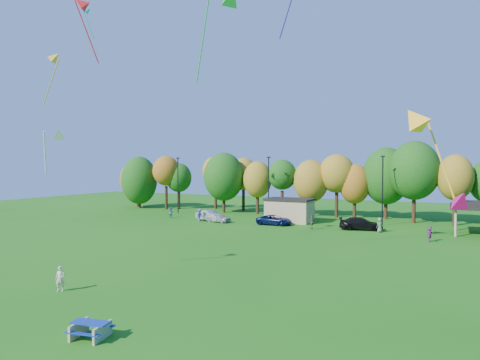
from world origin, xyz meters
The scene contains 21 objects.
ground centered at (0.00, 0.00, 0.00)m, with size 160.00×160.00×0.00m, color #19600F.
tree_line centered at (-1.03, 45.51, 5.91)m, with size 93.57×10.55×11.15m.
lamp_posts centered at (2.00, 40.00, 4.90)m, with size 64.50×0.25×9.09m.
utility_building centered at (-10.00, 38.00, 1.64)m, with size 6.30×4.30×3.25m.
picnic_table centered at (-4.48, -3.67, 0.44)m, with size 1.96×1.72×0.75m.
kite_flyer centered at (-11.63, 0.81, 0.78)m, with size 0.57×0.38×1.57m, color beige.
car_a centered at (-18.72, 33.33, 0.63)m, with size 1.50×3.72×1.27m, color #BDBDBD.
car_b centered at (-20.46, 33.98, 0.74)m, with size 1.57×4.51×1.49m, color gray.
car_c centered at (-10.78, 34.22, 0.65)m, with size 2.15×4.67×1.30m, color #0B1846.
car_d centered at (0.24, 34.94, 0.75)m, with size 2.09×5.15×1.49m, color black.
far_person_0 centered at (2.58, 33.97, 0.85)m, with size 0.83×0.54×1.70m, color #64865B.
far_person_1 centered at (8.10, 29.92, 0.79)m, with size 1.46×0.46×1.57m, color #953E86.
far_person_2 centered at (-21.26, 32.63, 0.89)m, with size 1.15×0.66×1.77m, color #494DA2.
far_person_3 centered at (-5.24, 32.81, 0.82)m, with size 0.96×0.40×1.64m, color #597346.
far_person_5 centered at (-27.53, 34.61, 0.77)m, with size 0.75×0.58×1.53m, color #446C96.
kite_5 centered at (-13.86, 2.75, 9.98)m, with size 1.86×1.84×3.41m.
kite_7 centered at (8.19, 7.88, 10.39)m, with size 3.37×2.15×5.57m.
kite_10 centered at (10.49, 5.22, 6.21)m, with size 1.56×1.70×1.37m.
kite_11 centered at (-28.05, 18.73, 25.75)m, with size 2.60×1.75×4.41m.
kite_12 centered at (-25.51, 12.39, 18.51)m, with size 3.13×1.87×5.37m.
kite_15 centered at (-19.18, 9.80, 21.89)m, with size 3.52×2.44×6.36m.
Camera 1 is at (10.13, -17.76, 7.86)m, focal length 32.00 mm.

